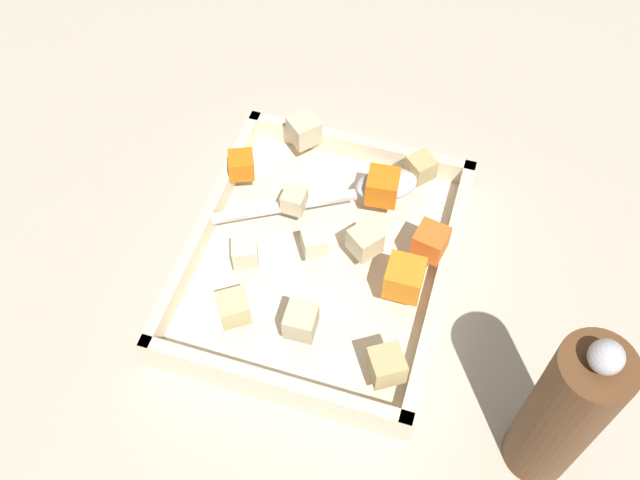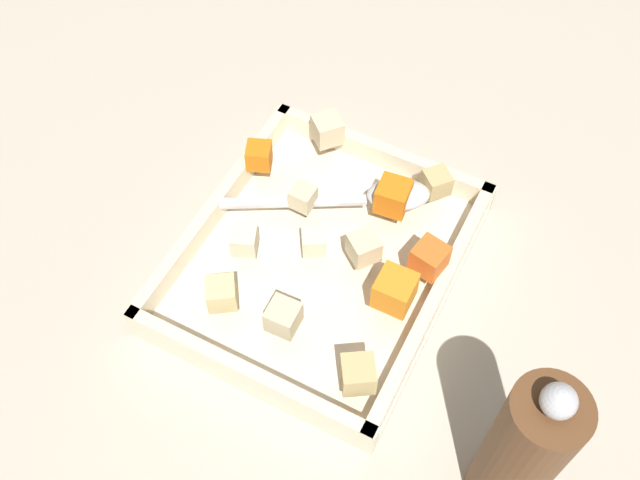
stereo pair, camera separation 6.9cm
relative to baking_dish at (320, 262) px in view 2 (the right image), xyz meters
The scene contains 17 objects.
ground_plane 0.02m from the baking_dish, behind, with size 4.00×4.00×0.00m, color #BCB29E.
baking_dish is the anchor object (origin of this frame).
carrot_chunk_front_center 0.11m from the baking_dish, 104.52° to the left, with size 0.03×0.03×0.03m, color orange.
carrot_chunk_far_left 0.10m from the baking_dish, 76.11° to the left, with size 0.03×0.03×0.03m, color orange.
carrot_chunk_center 0.13m from the baking_dish, 121.29° to the right, with size 0.02×0.02×0.02m, color orange.
carrot_chunk_heap_side 0.10m from the baking_dish, 151.37° to the left, with size 0.03×0.03×0.03m, color orange.
potato_chunk_corner_sw 0.14m from the baking_dish, 155.82° to the right, with size 0.03×0.03×0.03m, color beige.
potato_chunk_corner_se 0.04m from the baking_dish, 42.96° to the right, with size 0.02×0.02×0.02m, color beige.
potato_chunk_far_right 0.15m from the baking_dish, 40.40° to the left, with size 0.03×0.03×0.03m, color tan.
potato_chunk_near_right 0.07m from the baking_dish, 134.25° to the right, with size 0.02×0.02×0.02m, color beige.
potato_chunk_under_handle 0.10m from the baking_dish, ahead, with size 0.03×0.03×0.03m, color beige.
potato_chunk_mid_left 0.14m from the baking_dish, 147.67° to the left, with size 0.02×0.02×0.02m, color tan.
potato_chunk_back_center 0.12m from the baking_dish, 28.54° to the right, with size 0.03×0.03×0.03m, color #E0CC89.
potato_chunk_heap_top 0.08m from the baking_dish, 61.08° to the right, with size 0.02×0.02×0.02m, color beige.
potato_chunk_mid_right 0.06m from the baking_dish, 97.05° to the left, with size 0.03×0.03×0.03m, color beige.
serving_spoon 0.09m from the baking_dish, 157.55° to the left, with size 0.12×0.19×0.02m.
pepper_mill 0.27m from the baking_dish, 61.88° to the left, with size 0.06×0.06×0.20m.
Camera 2 is at (0.36, 0.18, 0.63)m, focal length 41.27 mm.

